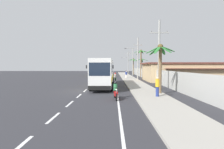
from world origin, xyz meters
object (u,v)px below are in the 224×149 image
at_px(palm_second, 141,63).
at_px(roadside_building, 186,72).
at_px(pedestrian_midwalk, 157,86).
at_px(palm_third, 141,58).
at_px(motorcycle_trailing, 115,78).
at_px(motorcycle_beside_bus, 116,92).
at_px(utility_pole_nearest, 159,54).
at_px(pedestrian_near_kerb, 126,74).
at_px(coach_bus_far_lane, 98,69).
at_px(utility_pole_mid, 137,57).
at_px(palm_nearest, 133,63).
at_px(utility_pole_distant, 128,62).
at_px(utility_pole_far, 133,61).
at_px(coach_bus_foreground, 104,72).
at_px(pedestrian_far_walk, 126,74).
at_px(palm_fourth, 160,59).

distance_m(palm_second, roadside_building, 15.94).
xyz_separation_m(pedestrian_midwalk, palm_third, (3.19, 29.09, 3.82)).
relative_size(motorcycle_trailing, palm_third, 0.27).
bearing_deg(roadside_building, motorcycle_trailing, -174.79).
height_order(motorcycle_beside_bus, utility_pole_nearest, utility_pole_nearest).
relative_size(pedestrian_near_kerb, pedestrian_midwalk, 0.90).
bearing_deg(roadside_building, palm_third, 120.96).
distance_m(coach_bus_far_lane, motorcycle_beside_bus, 38.66).
xyz_separation_m(pedestrian_midwalk, roadside_building, (10.06, 17.64, 0.70)).
relative_size(pedestrian_near_kerb, utility_pole_mid, 0.18).
height_order(motorcycle_trailing, palm_nearest, palm_nearest).
bearing_deg(utility_pole_distant, motorcycle_trailing, -98.84).
xyz_separation_m(motorcycle_trailing, utility_pole_mid, (4.57, 3.67, 4.00)).
height_order(coach_bus_far_lane, palm_third, palm_third).
distance_m(pedestrian_near_kerb, utility_pole_far, 11.82).
bearing_deg(utility_pole_mid, palm_nearest, 85.46).
xyz_separation_m(coach_bus_foreground, pedestrian_near_kerb, (4.29, 15.51, -1.09)).
bearing_deg(pedestrian_far_walk, palm_second, -37.13).
bearing_deg(palm_second, palm_fourth, -95.67).
distance_m(motorcycle_beside_bus, utility_pole_distant, 50.22).
distance_m(coach_bus_foreground, roadside_building, 18.07).
height_order(pedestrian_near_kerb, utility_pole_distant, utility_pole_distant).
bearing_deg(utility_pole_far, roadside_building, -63.65).
relative_size(coach_bus_foreground, palm_nearest, 2.11).
distance_m(utility_pole_mid, palm_nearest, 22.24).
distance_m(utility_pole_distant, palm_fourth, 47.34).
xyz_separation_m(motorcycle_beside_bus, palm_third, (6.94, 29.66, 4.25)).
height_order(palm_nearest, palm_fourth, palm_nearest).
xyz_separation_m(palm_nearest, palm_fourth, (-1.98, -40.31, -0.29)).
distance_m(coach_bus_far_lane, pedestrian_midwalk, 38.77).
bearing_deg(pedestrian_far_walk, utility_pole_mid, -162.35).
bearing_deg(roadside_building, utility_pole_mid, 165.13).
xyz_separation_m(utility_pole_mid, utility_pole_far, (0.69, 14.58, -0.36)).
relative_size(motorcycle_beside_bus, roadside_building, 0.12).
bearing_deg(utility_pole_distant, palm_nearest, -80.16).
xyz_separation_m(coach_bus_foreground, pedestrian_far_walk, (4.31, 16.95, -0.99)).
bearing_deg(utility_pole_mid, motorcycle_beside_bus, -102.84).
height_order(palm_nearest, palm_third, palm_third).
relative_size(motorcycle_trailing, palm_second, 0.38).
relative_size(pedestrian_near_kerb, roadside_building, 0.10).
height_order(motorcycle_beside_bus, utility_pole_mid, utility_pole_mid).
xyz_separation_m(motorcycle_beside_bus, roadside_building, (13.81, 18.20, 1.12)).
xyz_separation_m(pedestrian_near_kerb, palm_fourth, (1.73, -21.71, 2.57)).
bearing_deg(utility_pole_nearest, palm_fourth, -103.08).
bearing_deg(motorcycle_trailing, utility_pole_far, 73.93).
xyz_separation_m(pedestrian_far_walk, utility_pole_far, (2.62, 9.59, 3.22)).
xyz_separation_m(palm_third, roadside_building, (6.87, -11.45, -3.12)).
height_order(coach_bus_far_lane, utility_pole_nearest, utility_pole_nearest).
distance_m(pedestrian_near_kerb, utility_pole_nearest, 18.63).
relative_size(utility_pole_mid, utility_pole_far, 1.07).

